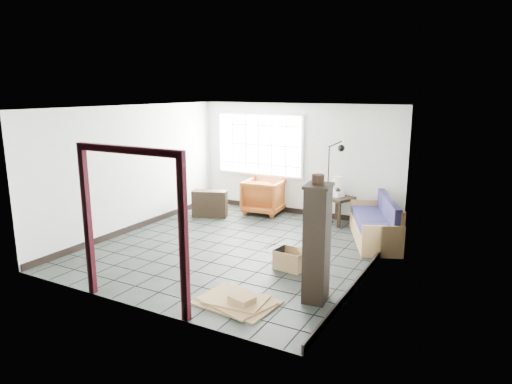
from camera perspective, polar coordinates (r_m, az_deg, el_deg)
The scene contains 15 objects.
ground at distance 8.67m, azimuth -2.29°, elevation -6.89°, with size 5.50×5.50×0.00m, color black.
room_shell at distance 8.28m, azimuth -2.29°, elevation 4.18°, with size 5.02×5.52×2.61m.
window_panel at distance 11.09m, azimuth 0.41°, elevation 5.94°, with size 2.32×0.08×1.52m.
doorway_trim at distance 6.21m, azimuth -15.35°, elevation -1.97°, with size 1.80×0.08×2.20m.
futon_sofa at distance 9.23m, azimuth 14.96°, elevation -4.06°, with size 1.44×2.08×0.86m.
armchair at distance 10.88m, azimuth 1.04°, elevation -0.33°, with size 0.88×0.82×0.91m, color maroon.
side_table at distance 10.17m, azimuth 10.24°, elevation -1.17°, with size 0.72×0.72×0.61m.
table_lamp at distance 10.14m, azimuth 10.25°, elevation 1.18°, with size 0.33×0.33×0.44m.
projector at distance 10.18m, azimuth 9.94°, elevation -0.20°, with size 0.37×0.34×0.11m.
floor_lamp at distance 10.09m, azimuth 9.70°, elevation 1.52°, with size 0.55×0.35×1.84m.
console_shelf at distance 10.66m, azimuth -5.80°, elevation -1.46°, with size 0.86×0.58×0.62m.
tall_shelf at distance 6.36m, azimuth 7.63°, elevation -6.29°, with size 0.41×0.50×1.67m.
pot at distance 6.17m, azimuth 7.75°, elevation 1.61°, with size 0.22×0.22×0.13m.
open_box at distance 7.65m, azimuth 4.37°, elevation -8.38°, with size 0.81×0.46×0.44m.
cardboard_pile at distance 6.50m, azimuth -2.38°, elevation -13.43°, with size 1.15×0.94×0.16m.
Camera 1 is at (4.23, -6.99, 2.90)m, focal length 32.00 mm.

